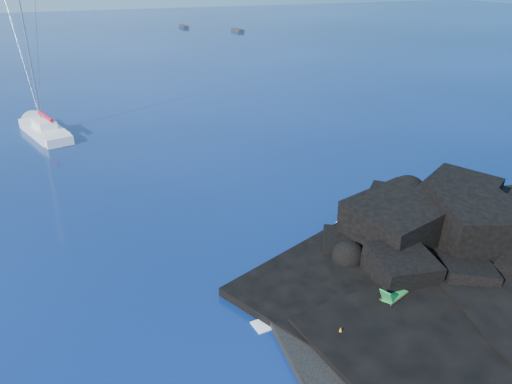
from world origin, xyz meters
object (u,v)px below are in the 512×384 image
(marker_cone, at_px, (340,332))
(distant_boat_a, at_px, (184,28))
(deck_chair, at_px, (395,292))
(distant_boat_b, at_px, (238,32))
(sailboat, at_px, (45,135))
(sunbather, at_px, (391,335))

(marker_cone, xyz_separation_m, distant_boat_a, (28.71, 125.12, -0.59))
(deck_chair, relative_size, distant_boat_b, 0.32)
(deck_chair, bearing_deg, distant_boat_b, 52.58)
(sailboat, height_order, sunbather, sailboat)
(deck_chair, height_order, distant_boat_b, deck_chair)
(deck_chair, bearing_deg, distant_boat_a, 58.97)
(sunbather, bearing_deg, distant_boat_b, 37.14)
(deck_chair, height_order, marker_cone, deck_chair)
(distant_boat_b, bearing_deg, deck_chair, -109.67)
(sailboat, height_order, marker_cone, sailboat)
(marker_cone, xyz_separation_m, distant_boat_b, (38.85, 110.67, -0.59))
(marker_cone, bearing_deg, sunbather, -26.16)
(deck_chair, distance_m, sunbather, 2.70)
(sailboat, distance_m, distant_boat_a, 96.47)
(deck_chair, xyz_separation_m, distant_boat_b, (35.18, 109.58, -0.91))
(deck_chair, relative_size, distant_boat_a, 0.33)
(sailboat, xyz_separation_m, distant_boat_a, (39.19, 88.15, 0.00))
(deck_chair, relative_size, marker_cone, 3.34)
(distant_boat_b, bearing_deg, sunbather, -110.16)
(deck_chair, xyz_separation_m, sunbather, (-1.72, -2.05, -0.40))
(sailboat, distance_m, sunbather, 39.91)
(sailboat, xyz_separation_m, deck_chair, (14.15, -35.88, 0.91))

